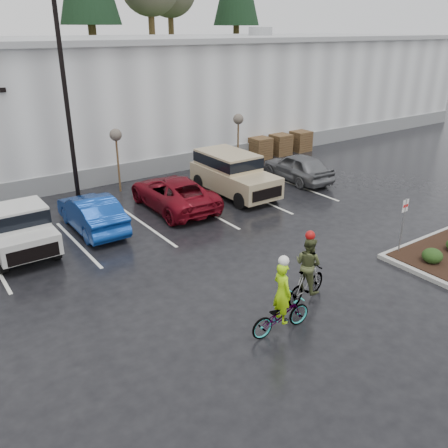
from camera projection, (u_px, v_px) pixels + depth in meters
ground at (330, 288)px, 15.26m from camera, size 120.00×120.00×0.00m
warehouse at (80, 97)px, 30.45m from camera, size 60.50×15.50×7.20m
wooded_ridge at (2, 78)px, 48.06m from camera, size 80.00×25.00×6.00m
lamppost at (64, 81)px, 20.00m from camera, size 0.50×1.00×9.22m
sapling_mid at (116, 138)px, 23.22m from camera, size 0.60×0.60×3.20m
sapling_east at (238, 122)px, 27.22m from camera, size 0.60×0.60×3.20m
pallet_stack_a at (260, 148)px, 30.09m from camera, size 1.20×1.20×1.35m
pallet_stack_b at (280, 144)px, 30.99m from camera, size 1.20×1.20×1.35m
pallet_stack_c at (300, 141)px, 31.95m from camera, size 1.20×1.20×1.35m
shrub_a at (432, 256)px, 16.48m from camera, size 0.70×0.70×0.52m
fire_lane_sign at (403, 220)px, 16.89m from camera, size 0.30×0.05×2.20m
pickup_white at (14, 224)px, 17.70m from camera, size 2.10×5.20×1.96m
car_blue at (91, 213)px, 19.41m from camera, size 1.60×4.51×1.48m
car_red at (173, 193)px, 21.73m from camera, size 2.64×5.42×1.49m
suv_tan at (235, 175)px, 23.37m from camera, size 2.20×5.10×2.06m
car_grey at (298, 167)px, 25.69m from camera, size 2.11×4.58×1.52m
cyclist_hivis at (281, 309)px, 12.83m from camera, size 1.94×0.77×2.31m
cyclist_olive at (307, 276)px, 14.27m from camera, size 1.85×0.93×2.31m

